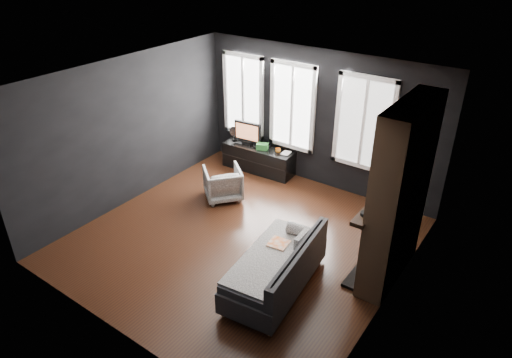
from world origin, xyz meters
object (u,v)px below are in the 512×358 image
Objects in this scene: armchair at (223,182)px; monitor at (248,132)px; media_console at (259,159)px; mug at (278,150)px; book at (283,148)px; sofa at (275,265)px; mantel_vase at (393,180)px.

monitor is at bearing -123.77° from armchair.
media_console is (-0.10, 1.34, -0.07)m from armchair.
book is at bearing 29.77° from mug.
sofa is at bearing -57.66° from mug.
armchair is 1.10× the size of monitor.
armchair is 3.67× the size of mantel_vase.
sofa is at bearing -53.09° from monitor.
monitor is at bearing 125.47° from sofa.
mantel_vase is (2.70, -1.24, 0.67)m from book.
armchair is 1.48m from monitor.
mantel_vase is at bearing -23.34° from mug.
book is at bearing 2.61° from media_console.
armchair is at bearing -78.81° from monitor.
armchair is 1.35m from media_console.
sofa is 2.70× the size of armchair.
book is (0.45, 1.39, 0.31)m from armchair.
mantel_vase is (0.95, 1.69, 0.92)m from sofa.
mug is 0.52× the size of book.
mug is at bearing -1.99° from media_console.
media_console is 0.58m from mug.
media_console is at bearing 159.89° from mantel_vase.
armchair is at bearing -108.04° from book.
mug is at bearing 115.81° from sofa.
monitor reaches higher than armchair.
mug is (0.47, 0.01, 0.33)m from media_console.
sofa reaches higher than armchair.
sofa is at bearing -54.33° from media_console.
monitor is 5.39× the size of mug.
sofa reaches higher than media_console.
mug reaches higher than media_console.
mug is at bearing -150.23° from book.
armchair is at bearing -105.48° from mug.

